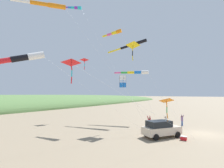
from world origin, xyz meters
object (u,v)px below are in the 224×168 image
(kite_delta_teal_far_right, at_px, (133,46))
(kite_delta_purple_drifting, at_px, (72,64))
(parked_car, at_px, (161,129))
(kite_windsock_checkered_midright, at_px, (75,8))
(kite_windsock_green_low_center, at_px, (115,33))
(kite_delta_long_streamer_right, at_px, (85,60))
(cooler_box, at_px, (184,138))
(kite_windsock_rainbow_low_near, at_px, (136,72))
(person_child_grey_jacket, at_px, (149,122))
(person_adult_flyer, at_px, (182,119))
(kite_windsock_striped_overhead, at_px, (133,45))
(kite_box_blue_topmost, at_px, (123,81))
(kite_windsock_magenta_far_left, at_px, (41,4))
(kite_windsock_black_fish_shape, at_px, (15,59))
(person_child_green_jacket, at_px, (166,121))
(kite_delta_small_distant, at_px, (166,101))

(kite_delta_teal_far_right, bearing_deg, kite_delta_purple_drifting, -77.31)
(parked_car, distance_m, kite_windsock_checkered_midright, 27.37)
(kite_windsock_green_low_center, distance_m, kite_delta_long_streamer_right, 8.94)
(kite_delta_purple_drifting, bearing_deg, kite_delta_long_streamer_right, 132.12)
(cooler_box, distance_m, kite_windsock_green_low_center, 19.10)
(cooler_box, relative_size, kite_windsock_rainbow_low_near, 0.05)
(person_child_grey_jacket, xyz_separation_m, kite_windsock_rainbow_low_near, (-5.00, 6.00, 7.81))
(kite_windsock_rainbow_low_near, bearing_deg, person_adult_flyer, -2.29)
(person_adult_flyer, distance_m, kite_windsock_striped_overhead, 16.54)
(kite_box_blue_topmost, bearing_deg, kite_windsock_checkered_midright, 165.91)
(kite_windsock_checkered_midright, bearing_deg, kite_windsock_green_low_center, 5.65)
(kite_windsock_rainbow_low_near, relative_size, kite_delta_long_streamer_right, 0.80)
(kite_delta_purple_drifting, bearing_deg, kite_windsock_magenta_far_left, 164.05)
(person_child_grey_jacket, height_order, kite_windsock_striped_overhead, kite_windsock_striped_overhead)
(kite_box_blue_topmost, distance_m, kite_windsock_black_fish_shape, 12.48)
(kite_box_blue_topmost, distance_m, kite_delta_long_streamer_right, 14.20)
(kite_delta_long_streamer_right, bearing_deg, kite_box_blue_topmost, -23.60)
(person_child_grey_jacket, height_order, kite_box_blue_topmost, kite_box_blue_topmost)
(person_child_green_jacket, height_order, kite_box_blue_topmost, kite_box_blue_topmost)
(cooler_box, bearing_deg, person_child_grey_jacket, 150.82)
(person_child_grey_jacket, distance_m, kite_windsock_checkered_midright, 25.58)
(cooler_box, bearing_deg, kite_delta_small_distant, 144.28)
(person_child_green_jacket, xyz_separation_m, kite_windsock_checkered_midright, (-16.31, -3.02, 20.73))
(kite_box_blue_topmost, height_order, kite_windsock_checkered_midright, kite_windsock_checkered_midright)
(person_adult_flyer, xyz_separation_m, kite_delta_small_distant, (-0.28, -6.81, 3.10))
(kite_windsock_green_low_center, distance_m, kite_windsock_black_fish_shape, 17.12)
(kite_windsock_rainbow_low_near, relative_size, kite_windsock_green_low_center, 0.79)
(kite_delta_purple_drifting, distance_m, kite_windsock_black_fish_shape, 7.26)
(kite_delta_purple_drifting, xyz_separation_m, kite_windsock_green_low_center, (-6.67, 15.11, 8.16))
(kite_box_blue_topmost, distance_m, kite_delta_teal_far_right, 7.60)
(cooler_box, distance_m, kite_windsock_striped_overhead, 20.78)
(kite_box_blue_topmost, xyz_separation_m, kite_windsock_checkered_midright, (-12.67, 3.18, 15.16))
(kite_windsock_black_fish_shape, relative_size, kite_windsock_magenta_far_left, 1.08)
(kite_windsock_black_fish_shape, bearing_deg, kite_delta_long_streamer_right, 114.41)
(kite_box_blue_topmost, distance_m, kite_windsock_green_low_center, 10.31)
(parked_car, distance_m, kite_windsock_striped_overhead, 19.14)
(kite_windsock_striped_overhead, bearing_deg, kite_windsock_black_fish_shape, -91.76)
(person_adult_flyer, height_order, kite_windsock_striped_overhead, kite_windsock_striped_overhead)
(person_child_green_jacket, height_order, kite_delta_small_distant, kite_delta_small_distant)
(kite_windsock_checkered_midright, bearing_deg, kite_windsock_rainbow_low_near, 29.74)
(kite_delta_purple_drifting, bearing_deg, kite_windsock_rainbow_low_near, 104.66)
(person_child_green_jacket, bearing_deg, kite_windsock_checkered_midright, -169.49)
(kite_windsock_rainbow_low_near, xyz_separation_m, kite_delta_purple_drifting, (5.24, -20.02, -1.87))
(kite_windsock_black_fish_shape, bearing_deg, person_child_grey_jacket, 64.48)
(kite_windsock_magenta_far_left, distance_m, kite_windsock_checkered_midright, 16.26)
(kite_delta_small_distant, height_order, kite_delta_teal_far_right, kite_delta_teal_far_right)
(kite_windsock_black_fish_shape, distance_m, kite_windsock_checkered_midright, 21.67)
(person_adult_flyer, xyz_separation_m, kite_delta_purple_drifting, (-2.70, -19.70, 6.01))
(kite_delta_long_streamer_right, bearing_deg, kite_delta_teal_far_right, -3.70)
(kite_windsock_striped_overhead, relative_size, kite_windsock_black_fish_shape, 0.93)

